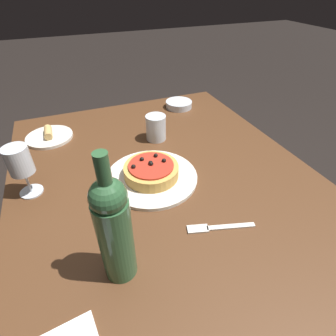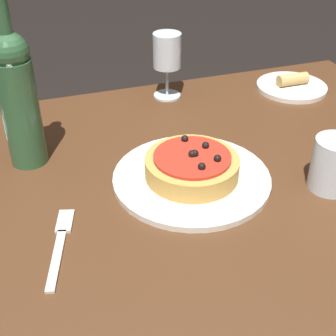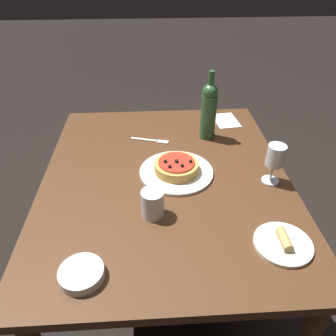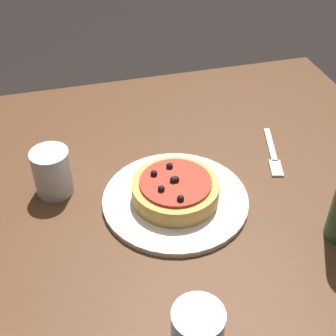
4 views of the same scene
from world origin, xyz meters
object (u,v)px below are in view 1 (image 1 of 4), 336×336
(pizza, at_px, (151,170))
(water_cup, at_px, (156,128))
(dining_table, at_px, (163,193))
(dinner_plate, at_px, (152,177))
(fork, at_px, (216,228))
(wine_bottle, at_px, (114,229))
(side_plate, at_px, (49,136))
(wine_glass, at_px, (19,162))
(side_bowl, at_px, (179,104))

(pizza, distance_m, water_cup, 0.26)
(dining_table, height_order, water_cup, water_cup)
(dinner_plate, bearing_deg, fork, 19.11)
(dinner_plate, distance_m, wine_bottle, 0.36)
(dining_table, relative_size, side_plate, 6.55)
(dining_table, distance_m, wine_glass, 0.46)
(dinner_plate, bearing_deg, water_cup, 156.89)
(dinner_plate, relative_size, side_plate, 1.64)
(dinner_plate, xyz_separation_m, side_bowl, (-0.48, 0.31, 0.01))
(dinner_plate, distance_m, pizza, 0.03)
(side_bowl, bearing_deg, dinner_plate, -32.67)
(pizza, bearing_deg, side_plate, -142.87)
(side_bowl, height_order, side_plate, side_plate)
(dining_table, xyz_separation_m, side_plate, (-0.38, -0.35, 0.11))
(pizza, bearing_deg, side_bowl, 147.32)
(pizza, xyz_separation_m, wine_glass, (-0.07, -0.37, 0.08))
(wine_glass, height_order, water_cup, wine_glass)
(wine_bottle, bearing_deg, water_cup, 152.50)
(dinner_plate, relative_size, side_bowl, 2.32)
(dinner_plate, xyz_separation_m, wine_bottle, (0.28, -0.17, 0.14))
(dinner_plate, relative_size, wine_glass, 1.83)
(wine_glass, distance_m, fork, 0.58)
(dinner_plate, relative_size, pizza, 1.69)
(side_bowl, xyz_separation_m, side_plate, (0.08, -0.61, -0.01))
(side_bowl, bearing_deg, wine_glass, -58.94)
(water_cup, height_order, fork, water_cup)
(dining_table, bearing_deg, fork, 9.37)
(dinner_plate, height_order, wine_glass, wine_glass)
(side_bowl, bearing_deg, fork, -16.36)
(pizza, bearing_deg, water_cup, 156.87)
(wine_bottle, distance_m, side_plate, 0.71)
(wine_bottle, distance_m, water_cup, 0.59)
(dining_table, relative_size, pizza, 6.77)
(wine_glass, distance_m, side_plate, 0.35)
(wine_glass, height_order, wine_bottle, wine_bottle)
(pizza, height_order, water_cup, water_cup)
(dining_table, xyz_separation_m, dinner_plate, (0.02, -0.04, 0.10))
(dining_table, distance_m, dinner_plate, 0.11)
(wine_bottle, relative_size, side_bowl, 2.50)
(wine_bottle, distance_m, fork, 0.30)
(wine_glass, relative_size, side_plate, 0.89)
(pizza, relative_size, side_bowl, 1.37)
(water_cup, bearing_deg, dining_table, -14.43)
(dining_table, xyz_separation_m, side_bowl, (-0.46, 0.26, 0.11))
(side_bowl, bearing_deg, water_cup, -40.28)
(dining_table, distance_m, side_bowl, 0.54)
(dining_table, xyz_separation_m, wine_bottle, (0.30, -0.21, 0.24))
(pizza, relative_size, wine_glass, 1.08)
(wine_bottle, xyz_separation_m, side_plate, (-0.68, -0.13, -0.13))
(fork, distance_m, side_plate, 0.77)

